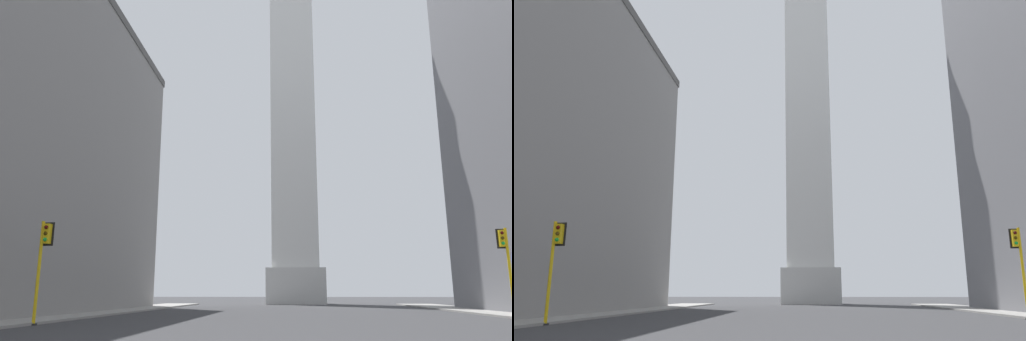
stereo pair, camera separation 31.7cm
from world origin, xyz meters
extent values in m
cube|color=gray|center=(-16.75, 27.07, 0.07)|extent=(5.00, 90.24, 0.15)
cube|color=silver|center=(0.00, 75.20, 2.63)|extent=(8.76, 8.76, 5.26)
cube|color=white|center=(0.00, 75.20, 37.49)|extent=(7.01, 7.01, 64.47)
cylinder|color=yellow|center=(-14.26, 23.96, 2.81)|extent=(0.18, 0.18, 5.61)
cylinder|color=#262626|center=(-14.26, 23.96, 0.05)|extent=(0.40, 0.40, 0.10)
cube|color=yellow|center=(-13.97, 23.96, 4.91)|extent=(0.36, 0.36, 1.10)
cube|color=black|center=(-13.96, 24.14, 4.91)|extent=(0.58, 0.07, 1.32)
sphere|color=#410907|center=(-13.99, 23.77, 5.25)|extent=(0.22, 0.22, 0.22)
sphere|color=#483506|center=(-13.99, 23.77, 4.91)|extent=(0.22, 0.22, 0.22)
sphere|color=green|center=(-13.99, 23.77, 4.57)|extent=(0.22, 0.22, 0.22)
cylinder|color=yellow|center=(13.97, 31.63, 2.97)|extent=(0.18, 0.18, 5.94)
cube|color=yellow|center=(13.68, 31.63, 5.24)|extent=(0.36, 0.36, 1.10)
cube|color=black|center=(13.70, 31.81, 5.24)|extent=(0.58, 0.07, 1.32)
sphere|color=#410907|center=(13.67, 31.44, 5.58)|extent=(0.22, 0.22, 0.22)
sphere|color=#483506|center=(13.67, 31.44, 5.24)|extent=(0.22, 0.22, 0.22)
sphere|color=green|center=(13.67, 31.44, 4.90)|extent=(0.22, 0.22, 0.22)
camera|label=1|loc=(-0.24, -3.01, 1.72)|focal=35.00mm
camera|label=2|loc=(0.08, -2.98, 1.72)|focal=35.00mm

